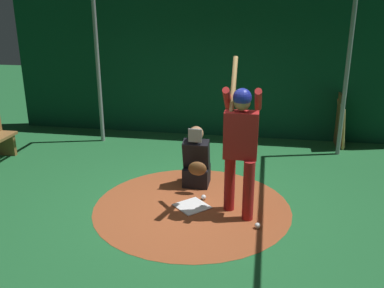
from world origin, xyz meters
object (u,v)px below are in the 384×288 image
home_plate (192,206)px  bat_rack (339,121)px  catcher (196,163)px  baseball_0 (257,226)px  baseball_1 (204,197)px  batter (240,140)px

home_plate → bat_rack: bearing=143.4°
home_plate → bat_rack: bat_rack is taller
catcher → baseball_0: catcher is taller
baseball_0 → baseball_1: (-0.70, -0.81, 0.00)m
batter → bat_rack: 3.87m
home_plate → baseball_0: bearing=64.4°
baseball_0 → baseball_1: bearing=-131.0°
baseball_1 → catcher: bearing=-158.9°
home_plate → baseball_1: bearing=153.1°
batter → bat_rack: bearing=152.1°
bat_rack → baseball_0: bearing=-22.0°
bat_rack → home_plate: bearing=-36.6°
baseball_0 → home_plate: bearing=-115.6°
catcher → baseball_0: (1.19, 1.00, -0.35)m
home_plate → bat_rack: 4.14m
catcher → bat_rack: size_ratio=0.94×
batter → catcher: 1.29m
home_plate → baseball_1: 0.29m
home_plate → baseball_0: 1.04m
baseball_0 → baseball_1: same height
catcher → baseball_0: size_ratio=13.32×
batter → bat_rack: size_ratio=2.00×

